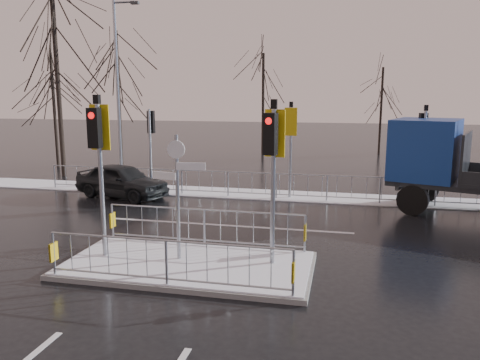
% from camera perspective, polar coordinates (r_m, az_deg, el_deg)
% --- Properties ---
extents(ground, '(120.00, 120.00, 0.00)m').
position_cam_1_polar(ground, '(11.64, -6.34, -10.58)').
color(ground, black).
rests_on(ground, ground).
extents(snow_verge, '(30.00, 2.00, 0.04)m').
position_cam_1_polar(snow_verge, '(19.64, 1.80, -1.74)').
color(snow_verge, white).
rests_on(snow_verge, ground).
extents(lane_markings, '(8.00, 11.38, 0.01)m').
position_cam_1_polar(lane_markings, '(11.35, -6.90, -11.14)').
color(lane_markings, silver).
rests_on(lane_markings, ground).
extents(traffic_island, '(6.00, 3.04, 4.15)m').
position_cam_1_polar(traffic_island, '(11.52, -6.42, -8.74)').
color(traffic_island, '#62625D').
rests_on(traffic_island, ground).
extents(far_kerb_fixtures, '(18.00, 0.65, 3.83)m').
position_cam_1_polar(far_kerb_fixtures, '(18.91, 2.40, 0.86)').
color(far_kerb_fixtures, '#90969E').
rests_on(far_kerb_fixtures, ground).
extents(car_far_lane, '(4.33, 2.69, 1.38)m').
position_cam_1_polar(car_far_lane, '(19.69, -14.22, -0.05)').
color(car_far_lane, black).
rests_on(car_far_lane, ground).
extents(flatbed_truck, '(7.53, 4.69, 3.28)m').
position_cam_1_polar(flatbed_truck, '(18.09, 24.70, 1.80)').
color(flatbed_truck, black).
rests_on(flatbed_truck, ground).
extents(tree_near_a, '(4.75, 4.75, 8.97)m').
position_cam_1_polar(tree_near_a, '(25.58, -21.53, 14.10)').
color(tree_near_a, black).
rests_on(tree_near_a, ground).
extents(tree_near_b, '(4.00, 4.00, 7.55)m').
position_cam_1_polar(tree_near_b, '(25.56, -14.70, 12.31)').
color(tree_near_b, black).
rests_on(tree_near_b, ground).
extents(tree_near_c, '(3.50, 3.50, 6.61)m').
position_cam_1_polar(tree_near_c, '(28.70, -21.86, 10.38)').
color(tree_near_c, black).
rests_on(tree_near_c, ground).
extents(tree_far_a, '(3.75, 3.75, 7.08)m').
position_cam_1_polar(tree_far_a, '(32.75, 2.85, 11.58)').
color(tree_far_a, black).
rests_on(tree_far_a, ground).
extents(tree_far_b, '(3.25, 3.25, 6.14)m').
position_cam_1_polar(tree_far_b, '(34.35, 16.91, 10.03)').
color(tree_far_b, black).
rests_on(tree_far_b, ground).
extents(street_lamp_left, '(1.25, 0.18, 8.20)m').
position_cam_1_polar(street_lamp_left, '(22.16, -14.54, 10.96)').
color(street_lamp_left, '#90969E').
rests_on(street_lamp_left, ground).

